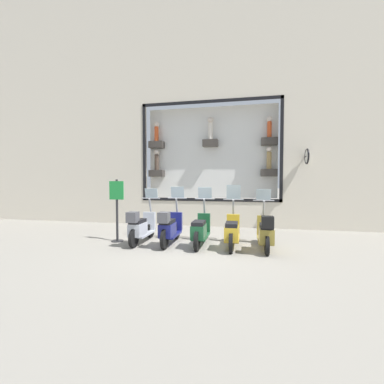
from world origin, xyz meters
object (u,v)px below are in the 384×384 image
scooter_yellow_1 (232,232)px  scooter_navy_3 (170,228)px  scooter_silver_4 (141,227)px  scooter_green_2 (200,230)px  scooter_olive_0 (266,232)px  shop_sign_post (117,208)px

scooter_yellow_1 → scooter_navy_3: scooter_yellow_1 is taller
scooter_silver_4 → scooter_yellow_1: bearing=-88.6°
scooter_green_2 → scooter_navy_3: size_ratio=1.00×
scooter_olive_0 → shop_sign_post: 4.33m
scooter_olive_0 → shop_sign_post: shop_sign_post is taller
scooter_yellow_1 → scooter_silver_4: scooter_yellow_1 is taller
scooter_olive_0 → scooter_yellow_1: size_ratio=1.00×
scooter_silver_4 → shop_sign_post: (0.10, 0.79, 0.54)m
scooter_olive_0 → scooter_silver_4: size_ratio=1.00×
scooter_olive_0 → scooter_green_2: size_ratio=0.99×
scooter_yellow_1 → shop_sign_post: (0.03, 3.42, 0.58)m
scooter_yellow_1 → scooter_green_2: scooter_yellow_1 is taller
scooter_olive_0 → scooter_yellow_1: scooter_yellow_1 is taller
scooter_olive_0 → scooter_navy_3: scooter_navy_3 is taller
scooter_olive_0 → scooter_yellow_1: 0.88m
scooter_navy_3 → scooter_yellow_1: bearing=-88.1°
scooter_navy_3 → shop_sign_post: bearing=86.9°
scooter_olive_0 → shop_sign_post: (0.10, 4.29, 0.55)m
scooter_navy_3 → scooter_silver_4: (-0.01, 0.87, -0.01)m
scooter_yellow_1 → scooter_silver_4: size_ratio=1.00×
scooter_green_2 → scooter_navy_3: scooter_navy_3 is taller
scooter_green_2 → scooter_silver_4: scooter_green_2 is taller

